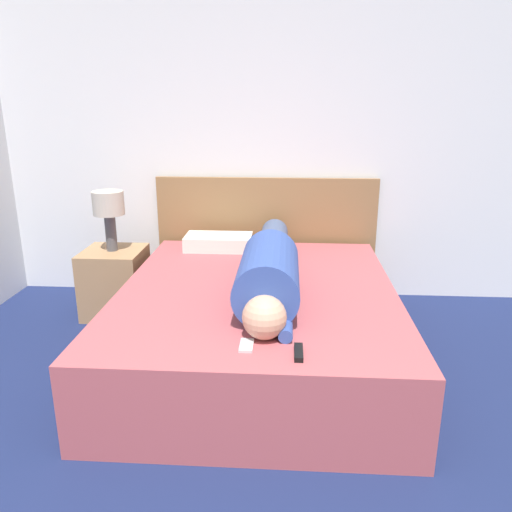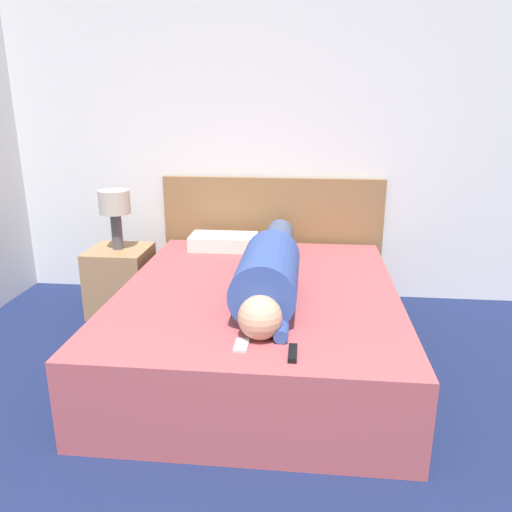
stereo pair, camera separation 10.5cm
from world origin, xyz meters
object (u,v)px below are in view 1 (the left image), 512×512
(bed, at_px, (258,323))
(table_lamp, at_px, (109,208))
(nightstand, at_px, (115,282))
(person_lying, at_px, (270,268))
(cell_phone, at_px, (247,345))
(tv_remote, at_px, (299,352))
(pillow_near_headboard, at_px, (219,242))

(bed, distance_m, table_lamp, 1.44)
(nightstand, bearing_deg, bed, -29.14)
(person_lying, distance_m, cell_phone, 0.74)
(tv_remote, height_order, cell_phone, tv_remote)
(bed, bearing_deg, pillow_near_headboard, 113.46)
(table_lamp, height_order, person_lying, table_lamp)
(nightstand, xyz_separation_m, tv_remote, (1.38, -1.50, 0.24))
(table_lamp, distance_m, cell_phone, 1.86)
(bed, height_order, table_lamp, table_lamp)
(person_lying, bearing_deg, bed, 136.48)
(person_lying, distance_m, pillow_near_headboard, 1.00)
(pillow_near_headboard, height_order, cell_phone, pillow_near_headboard)
(tv_remote, bearing_deg, bed, 105.65)
(nightstand, bearing_deg, person_lying, -30.21)
(bed, bearing_deg, table_lamp, 150.86)
(table_lamp, distance_m, tv_remote, 2.07)
(pillow_near_headboard, distance_m, cell_phone, 1.66)
(table_lamp, bearing_deg, cell_phone, -51.46)
(table_lamp, relative_size, person_lying, 0.25)
(nightstand, xyz_separation_m, person_lying, (1.22, -0.71, 0.38))
(pillow_near_headboard, bearing_deg, nightstand, -166.65)
(cell_phone, bearing_deg, person_lying, 83.69)
(nightstand, relative_size, table_lamp, 1.14)
(cell_phone, bearing_deg, bed, 89.79)
(nightstand, height_order, cell_phone, nightstand)
(person_lying, xyz_separation_m, pillow_near_headboard, (-0.43, 0.90, -0.09))
(table_lamp, height_order, pillow_near_headboard, table_lamp)
(bed, xyz_separation_m, tv_remote, (0.24, -0.86, 0.25))
(cell_phone, bearing_deg, pillow_near_headboard, 102.36)
(nightstand, xyz_separation_m, pillow_near_headboard, (0.79, 0.19, 0.28))
(nightstand, distance_m, cell_phone, 1.84)
(nightstand, distance_m, table_lamp, 0.58)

